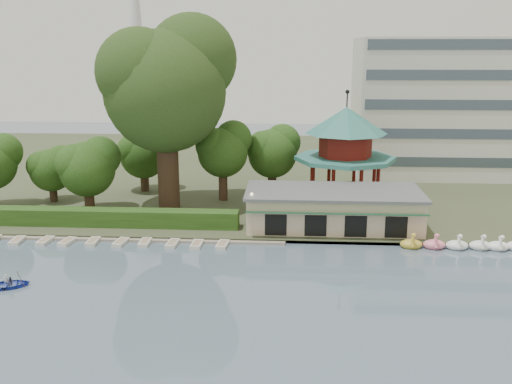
# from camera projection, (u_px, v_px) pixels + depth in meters

# --- Properties ---
(ground_plane) EXTENTS (220.00, 220.00, 0.00)m
(ground_plane) POSITION_uv_depth(u_px,v_px,m) (212.00, 321.00, 40.66)
(ground_plane) COLOR slate
(ground_plane) RESTS_ON ground
(shore) EXTENTS (220.00, 70.00, 0.40)m
(shore) POSITION_uv_depth(u_px,v_px,m) (257.00, 169.00, 90.93)
(shore) COLOR #424930
(shore) RESTS_ON ground
(embankment) EXTENTS (220.00, 0.60, 0.30)m
(embankment) POSITION_uv_depth(u_px,v_px,m) (236.00, 240.00, 57.36)
(embankment) COLOR gray
(embankment) RESTS_ON ground
(dock) EXTENTS (34.00, 1.60, 0.24)m
(dock) POSITION_uv_depth(u_px,v_px,m) (118.00, 238.00, 58.00)
(dock) COLOR gray
(dock) RESTS_ON ground
(boathouse) EXTENTS (18.60, 9.39, 3.90)m
(boathouse) POSITION_uv_depth(u_px,v_px,m) (333.00, 208.00, 60.74)
(boathouse) COLOR beige
(boathouse) RESTS_ON shore
(pavilion) EXTENTS (12.40, 12.40, 13.50)m
(pavilion) POSITION_uv_depth(u_px,v_px,m) (345.00, 145.00, 69.07)
(pavilion) COLOR beige
(pavilion) RESTS_ON shore
(office_building) EXTENTS (38.00, 18.00, 20.00)m
(office_building) POSITION_uv_depth(u_px,v_px,m) (477.00, 112.00, 83.72)
(office_building) COLOR silver
(office_building) RESTS_ON shore
(hedge) EXTENTS (30.00, 2.00, 1.80)m
(hedge) POSITION_uv_depth(u_px,v_px,m) (99.00, 217.00, 61.08)
(hedge) COLOR #2A4D19
(hedge) RESTS_ON shore
(lamp_post) EXTENTS (0.36, 0.36, 4.28)m
(lamp_post) POSITION_uv_depth(u_px,v_px,m) (252.00, 205.00, 58.14)
(lamp_post) COLOR black
(lamp_post) RESTS_ON shore
(big_tree) EXTENTS (15.38, 14.33, 22.53)m
(big_tree) POSITION_uv_depth(u_px,v_px,m) (167.00, 81.00, 64.76)
(big_tree) COLOR #3A281C
(big_tree) RESTS_ON shore
(small_trees) EXTENTS (39.84, 16.54, 9.90)m
(small_trees) POSITION_uv_depth(u_px,v_px,m) (140.00, 156.00, 70.37)
(small_trees) COLOR #3A281C
(small_trees) RESTS_ON shore
(swan_boats) EXTENTS (20.34, 2.01, 1.92)m
(swan_boats) POSITION_uv_depth(u_px,v_px,m) (502.00, 246.00, 54.93)
(swan_boats) COLOR gold
(swan_boats) RESTS_ON ground
(moored_rowboats) EXTENTS (27.02, 2.71, 0.36)m
(moored_rowboats) POSITION_uv_depth(u_px,v_px,m) (94.00, 242.00, 56.72)
(moored_rowboats) COLOR silver
(moored_rowboats) RESTS_ON ground
(rowboat_with_passengers) EXTENTS (5.55, 4.81, 2.01)m
(rowboat_with_passengers) POSITION_uv_depth(u_px,v_px,m) (8.00, 282.00, 46.29)
(rowboat_with_passengers) COLOR #2C43B3
(rowboat_with_passengers) RESTS_ON ground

